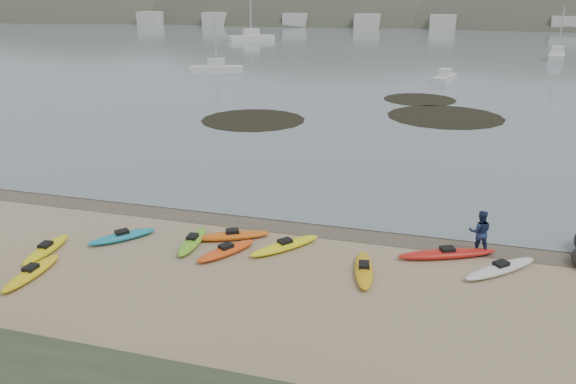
% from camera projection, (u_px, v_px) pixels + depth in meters
% --- Properties ---
extents(ground, '(600.00, 600.00, 0.00)m').
position_uv_depth(ground, '(288.00, 222.00, 26.51)').
color(ground, tan).
rests_on(ground, ground).
extents(wet_sand, '(60.00, 60.00, 0.00)m').
position_uv_depth(wet_sand, '(286.00, 224.00, 26.24)').
color(wet_sand, brown).
rests_on(wet_sand, ground).
extents(water, '(1200.00, 1200.00, 0.00)m').
position_uv_depth(water, '(444.00, 11.00, 297.83)').
color(water, slate).
rests_on(water, ground).
extents(kayaks, '(20.06, 8.84, 0.34)m').
position_uv_depth(kayaks, '(255.00, 252.00, 23.06)').
color(kayaks, yellow).
rests_on(kayaks, ground).
extents(person_east, '(0.96, 0.78, 1.88)m').
position_uv_depth(person_east, '(480.00, 232.00, 23.08)').
color(person_east, navy).
rests_on(person_east, ground).
extents(kelp_mats, '(24.84, 21.39, 0.04)m').
position_uv_depth(kelp_mats, '(377.00, 113.00, 49.78)').
color(kelp_mats, black).
rests_on(kelp_mats, water).
extents(moored_boats, '(87.96, 80.94, 1.38)m').
position_uv_depth(moored_boats, '(418.00, 45.00, 106.69)').
color(moored_boats, silver).
rests_on(moored_boats, ground).
extents(far_hills, '(550.00, 135.00, 80.00)m').
position_uv_depth(far_hills, '(548.00, 70.00, 197.10)').
color(far_hills, '#384235').
rests_on(far_hills, ground).
extents(far_town, '(199.00, 5.00, 4.00)m').
position_uv_depth(far_town, '(453.00, 22.00, 155.42)').
color(far_town, beige).
rests_on(far_town, ground).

